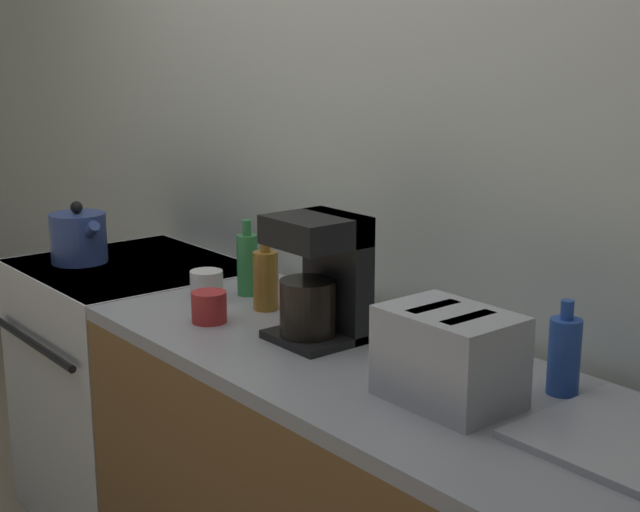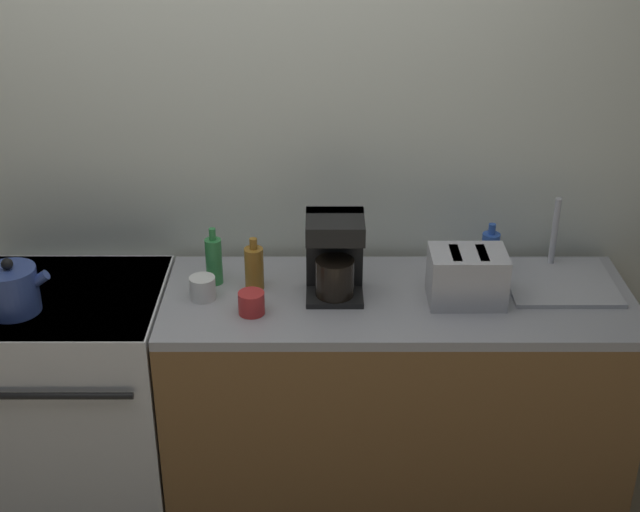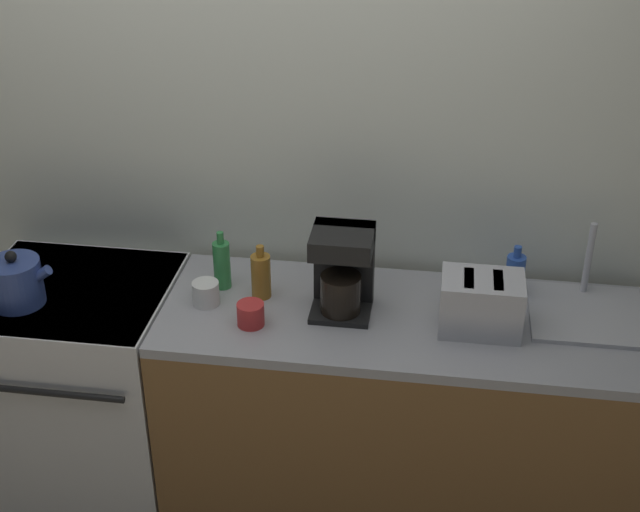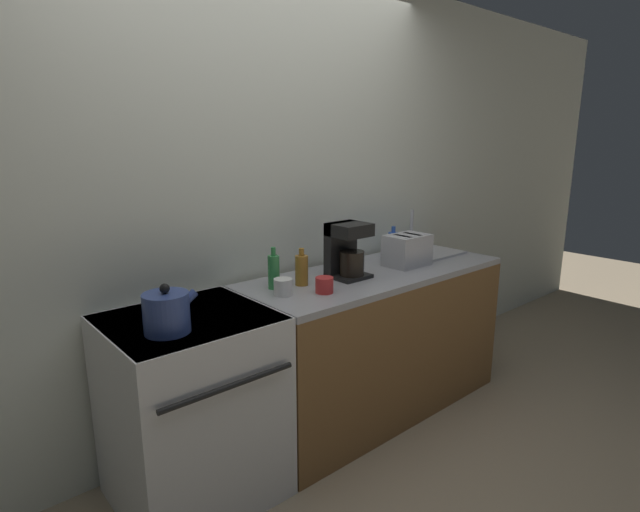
% 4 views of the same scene
% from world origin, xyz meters
% --- Properties ---
extents(wall_back, '(8.00, 0.05, 2.60)m').
position_xyz_m(wall_back, '(0.00, 0.69, 1.30)').
color(wall_back, silver).
rests_on(wall_back, ground_plane).
extents(stove, '(0.70, 0.68, 0.89)m').
position_xyz_m(stove, '(-0.61, 0.32, 0.45)').
color(stove, silver).
rests_on(stove, ground_plane).
extents(counter_block, '(1.69, 0.63, 0.89)m').
position_xyz_m(counter_block, '(0.60, 0.32, 0.44)').
color(counter_block, brown).
rests_on(counter_block, ground_plane).
extents(kettle, '(0.23, 0.18, 0.20)m').
position_xyz_m(kettle, '(-0.74, 0.21, 0.97)').
color(kettle, '#33478C').
rests_on(kettle, stove).
extents(toaster, '(0.27, 0.19, 0.19)m').
position_xyz_m(toaster, '(0.84, 0.28, 0.98)').
color(toaster, '#BCBCC1').
rests_on(toaster, counter_block).
extents(coffee_maker, '(0.20, 0.20, 0.31)m').
position_xyz_m(coffee_maker, '(0.37, 0.34, 1.04)').
color(coffee_maker, black).
rests_on(coffee_maker, counter_block).
extents(sink_tray, '(0.39, 0.37, 0.28)m').
position_xyz_m(sink_tray, '(1.20, 0.42, 0.90)').
color(sink_tray, '#B7B7BC').
rests_on(sink_tray, counter_block).
extents(bottle_blue, '(0.07, 0.07, 0.20)m').
position_xyz_m(bottle_blue, '(0.96, 0.50, 0.97)').
color(bottle_blue, '#2D56B7').
rests_on(bottle_blue, counter_block).
extents(bottle_amber, '(0.07, 0.07, 0.20)m').
position_xyz_m(bottle_amber, '(0.08, 0.37, 0.97)').
color(bottle_amber, '#9E6B23').
rests_on(bottle_amber, counter_block).
extents(bottle_green, '(0.06, 0.06, 0.22)m').
position_xyz_m(bottle_green, '(-0.07, 0.42, 0.98)').
color(bottle_green, '#338C47').
rests_on(bottle_green, counter_block).
extents(cup_white, '(0.09, 0.09, 0.08)m').
position_xyz_m(cup_white, '(-0.10, 0.30, 0.93)').
color(cup_white, white).
rests_on(cup_white, counter_block).
extents(cup_red, '(0.09, 0.09, 0.08)m').
position_xyz_m(cup_red, '(0.08, 0.19, 0.93)').
color(cup_red, red).
rests_on(cup_red, counter_block).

